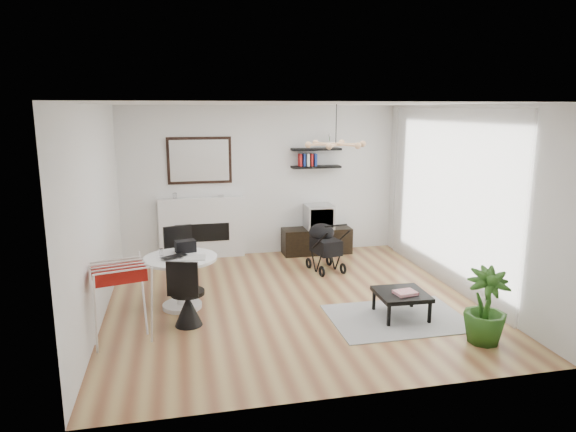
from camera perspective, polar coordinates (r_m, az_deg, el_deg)
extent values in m
plane|color=brown|center=(7.29, 0.40, -9.38)|extent=(5.00, 5.00, 0.00)
plane|color=white|center=(6.80, 0.43, 12.35)|extent=(5.00, 5.00, 0.00)
plane|color=white|center=(9.34, -2.96, 3.90)|extent=(5.00, 0.00, 5.00)
plane|color=white|center=(6.83, -20.51, 0.20)|extent=(0.00, 5.00, 5.00)
plane|color=white|center=(7.85, 18.54, 1.76)|extent=(0.00, 5.00, 5.00)
cube|color=white|center=(7.97, 17.19, 2.00)|extent=(0.04, 3.60, 2.60)
cube|color=white|center=(9.30, -9.53, -1.31)|extent=(1.50, 0.15, 1.10)
cube|color=black|center=(9.25, -9.50, -1.81)|extent=(0.95, 0.06, 0.32)
cube|color=black|center=(9.17, -9.81, 6.11)|extent=(1.12, 0.03, 0.82)
cube|color=white|center=(9.15, -9.80, 6.09)|extent=(1.02, 0.01, 0.72)
cube|color=black|center=(9.39, 3.13, 5.47)|extent=(0.90, 0.25, 0.04)
cube|color=black|center=(9.36, 3.15, 7.42)|extent=(0.90, 0.25, 0.04)
cube|color=black|center=(9.54, 3.20, -2.75)|extent=(1.27, 0.44, 0.47)
cube|color=#B5B5B7|center=(9.45, 3.45, -0.06)|extent=(0.50, 0.44, 0.44)
cube|color=black|center=(9.25, 3.81, -0.33)|extent=(0.43, 0.01, 0.35)
cylinder|color=white|center=(7.19, -11.66, -9.72)|extent=(0.53, 0.53, 0.06)
cylinder|color=white|center=(7.07, -11.78, -7.17)|extent=(0.13, 0.13, 0.62)
cylinder|color=white|center=(6.97, -11.89, -4.62)|extent=(0.98, 0.98, 0.04)
imported|color=black|center=(6.89, -12.35, -4.56)|extent=(0.42, 0.39, 0.03)
cube|color=black|center=(7.17, -11.33, -3.31)|extent=(0.30, 0.22, 0.16)
cube|color=silver|center=(6.89, -10.43, -4.57)|extent=(0.34, 0.30, 0.01)
cylinder|color=white|center=(7.07, -13.91, -3.93)|extent=(0.06, 0.06, 0.10)
cylinder|color=black|center=(7.57, -11.54, -5.05)|extent=(0.46, 0.46, 0.05)
cone|color=black|center=(7.64, -11.47, -6.86)|extent=(0.38, 0.38, 0.44)
cube|color=black|center=(7.69, -12.12, -2.78)|extent=(0.41, 0.17, 0.47)
cylinder|color=black|center=(6.49, -11.10, -8.34)|extent=(0.42, 0.42, 0.05)
cone|color=black|center=(6.57, -11.02, -10.21)|extent=(0.34, 0.34, 0.40)
cube|color=black|center=(6.24, -11.66, -6.89)|extent=(0.37, 0.15, 0.43)
cube|color=maroon|center=(6.05, -18.31, -5.98)|extent=(0.61, 0.45, 0.15)
cube|color=black|center=(8.48, 4.23, -3.33)|extent=(0.45, 0.59, 0.25)
ellipsoid|color=black|center=(8.57, 3.76, -1.83)|extent=(0.42, 0.42, 0.30)
cylinder|color=black|center=(8.10, 5.36, -1.07)|extent=(0.39, 0.10, 0.03)
torus|color=black|center=(8.71, 2.31, -5.26)|extent=(0.08, 0.19, 0.19)
torus|color=black|center=(8.88, 4.58, -4.96)|extent=(0.08, 0.19, 0.19)
torus|color=black|center=(8.29, 3.78, -6.18)|extent=(0.08, 0.19, 0.19)
torus|color=black|center=(8.46, 6.14, -5.84)|extent=(0.08, 0.19, 0.19)
cube|color=gray|center=(6.86, 12.03, -11.01)|extent=(1.71, 1.23, 0.01)
cube|color=black|center=(6.81, 12.49, -8.48)|extent=(0.65, 0.65, 0.05)
cube|color=black|center=(6.54, 11.14, -10.80)|extent=(0.04, 0.04, 0.27)
cube|color=black|center=(6.75, 15.46, -10.30)|extent=(0.04, 0.04, 0.27)
cube|color=black|center=(7.01, 9.52, -9.18)|extent=(0.04, 0.04, 0.27)
cube|color=black|center=(7.20, 13.60, -8.77)|extent=(0.04, 0.04, 0.27)
cube|color=#DF374C|center=(6.74, 12.91, -8.30)|extent=(0.29, 0.24, 0.04)
imported|color=#255217|center=(6.33, 21.12, -9.34)|extent=(0.58, 0.58, 0.88)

